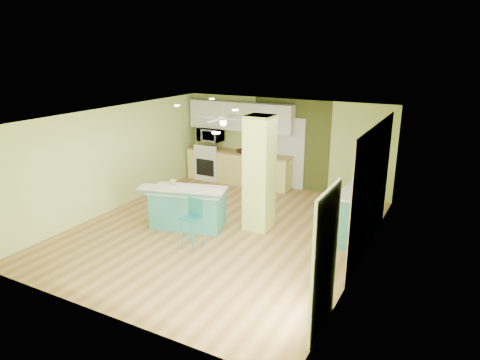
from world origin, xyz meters
name	(u,v)px	position (x,y,z in m)	size (l,w,h in m)	color
floor	(222,230)	(0.00, 0.00, -0.01)	(6.00, 7.00, 0.01)	olive
ceiling	(220,116)	(0.00, 0.00, 2.50)	(6.00, 7.00, 0.01)	white
wall_back	(285,144)	(0.00, 3.50, 1.25)	(6.00, 0.01, 2.50)	#D0E77C
wall_front	(96,238)	(0.00, -3.50, 1.25)	(6.00, 0.01, 2.50)	#D0E77C
wall_left	(114,159)	(-3.00, 0.00, 1.25)	(0.01, 7.00, 2.50)	#D0E77C
wall_right	(366,198)	(3.00, 0.00, 1.25)	(0.01, 7.00, 2.50)	#D0E77C
wood_panel	(372,188)	(2.99, 0.60, 1.25)	(0.02, 3.40, 2.50)	#977D56
olive_accent	(291,145)	(0.20, 3.49, 1.25)	(2.20, 0.02, 2.50)	#464E1F
interior_door	(290,154)	(0.20, 3.46, 1.00)	(0.82, 0.05, 2.00)	silver
french_door	(325,262)	(2.97, -2.30, 1.05)	(0.04, 1.08, 2.10)	white
column	(259,174)	(0.65, 0.50, 1.25)	(0.55, 0.55, 2.50)	#C8E469
kitchen_run	(238,167)	(-1.30, 3.20, 0.47)	(3.25, 0.63, 0.94)	#EAE37A
stove	(211,164)	(-2.25, 3.19, 0.46)	(0.76, 0.66, 1.08)	white
upper_cabinets	(240,116)	(-1.30, 3.32, 1.95)	(3.20, 0.34, 0.80)	white
microwave	(210,135)	(-2.25, 3.20, 1.35)	(0.70, 0.48, 0.39)	silver
ceiling_fan	(223,119)	(-1.10, 2.00, 2.08)	(1.41, 1.41, 0.61)	white
pendant_lamp	(359,153)	(2.65, 0.75, 1.88)	(0.14, 0.14, 0.69)	silver
wall_decor	(374,171)	(2.96, 0.80, 1.55)	(0.03, 0.90, 0.70)	brown
peninsula	(188,207)	(-0.77, -0.17, 0.46)	(1.94, 1.40, 0.99)	teal
bar_stool	(193,216)	(-0.06, -0.99, 0.68)	(0.36, 0.36, 1.02)	teal
side_counter	(359,213)	(2.70, 1.06, 0.53)	(0.70, 1.65, 1.06)	teal
fruit_bowl	(242,151)	(-1.16, 3.17, 0.98)	(0.34, 0.34, 0.08)	#392017
canister	(173,184)	(-1.09, -0.23, 0.96)	(0.13, 0.13, 0.19)	gold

